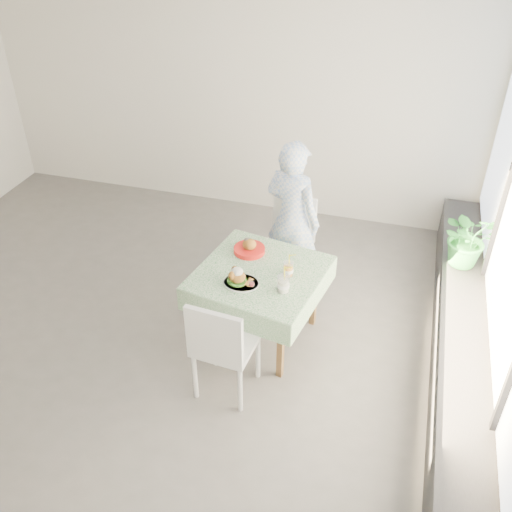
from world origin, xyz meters
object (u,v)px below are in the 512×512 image
(cafe_table, at_px, (260,297))
(main_dish, at_px, (239,279))
(juice_cup_orange, at_px, (288,270))
(potted_plant, at_px, (469,238))
(chair_far, at_px, (287,260))
(chair_near, at_px, (226,362))
(diner, at_px, (292,219))

(cafe_table, height_order, main_dish, main_dish)
(main_dish, relative_size, juice_cup_orange, 1.16)
(cafe_table, height_order, potted_plant, potted_plant)
(chair_far, xyz_separation_m, juice_cup_orange, (0.20, -0.84, 0.51))
(chair_near, bearing_deg, potted_plant, 42.95)
(chair_near, relative_size, diner, 0.60)
(cafe_table, xyz_separation_m, juice_cup_orange, (0.25, 0.02, 0.34))
(chair_near, distance_m, juice_cup_orange, 0.94)
(diner, height_order, juice_cup_orange, diner)
(cafe_table, xyz_separation_m, chair_far, (0.05, 0.85, -0.17))
(main_dish, bearing_deg, chair_near, -85.95)
(cafe_table, bearing_deg, chair_near, -97.00)
(chair_far, distance_m, juice_cup_orange, 1.00)
(chair_near, bearing_deg, juice_cup_orange, 65.18)
(chair_far, relative_size, main_dish, 3.12)
(main_dish, xyz_separation_m, potted_plant, (1.87, 1.21, -0.01))
(chair_far, relative_size, juice_cup_orange, 3.62)
(diner, bearing_deg, chair_far, -8.03)
(cafe_table, bearing_deg, potted_plant, 29.85)
(chair_far, bearing_deg, cafe_table, -93.28)
(cafe_table, relative_size, chair_near, 1.23)
(chair_far, height_order, main_dish, chair_far)
(diner, bearing_deg, cafe_table, 104.40)
(chair_near, distance_m, main_dish, 0.69)
(main_dish, distance_m, potted_plant, 2.23)
(chair_far, bearing_deg, juice_cup_orange, -76.67)
(diner, bearing_deg, potted_plant, -153.30)
(chair_near, xyz_separation_m, juice_cup_orange, (0.33, 0.72, 0.50))
(chair_near, distance_m, potted_plant, 2.55)
(juice_cup_orange, distance_m, potted_plant, 1.79)
(cafe_table, distance_m, diner, 0.90)
(chair_far, distance_m, chair_near, 1.56)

